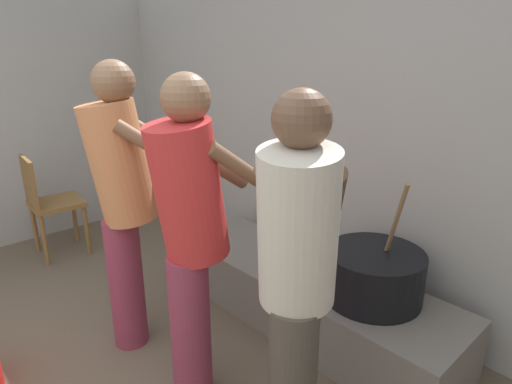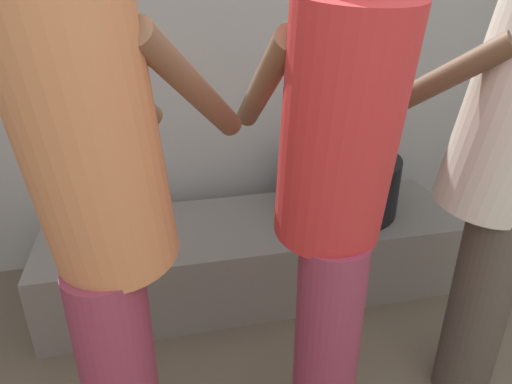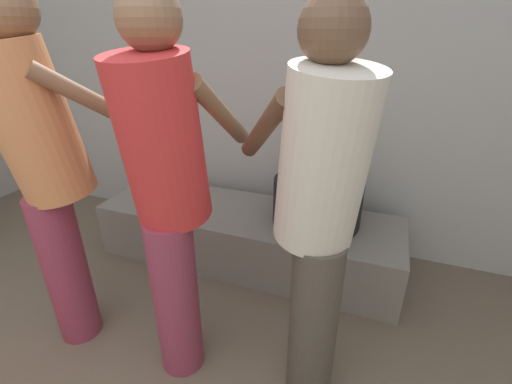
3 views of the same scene
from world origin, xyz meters
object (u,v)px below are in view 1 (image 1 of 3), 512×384
cook_in_orange_shirt (123,193)px  chair_brown_wood (48,201)px  cook_in_cream_shirt (297,270)px  cooking_pot_main (374,275)px  cook_in_red_shirt (191,227)px

cook_in_orange_shirt → chair_brown_wood: 1.62m
cook_in_cream_shirt → cook_in_orange_shirt: 1.18m
chair_brown_wood → cook_in_orange_shirt: bearing=-2.3°
cook_in_cream_shirt → chair_brown_wood: 2.76m
cooking_pot_main → cook_in_orange_shirt: cook_in_orange_shirt is taller
cook_in_cream_shirt → cook_in_orange_shirt: cook_in_orange_shirt is taller
cook_in_red_shirt → cook_in_orange_shirt: 0.60m
cook_in_red_shirt → cook_in_cream_shirt: size_ratio=1.02×
cook_in_red_shirt → chair_brown_wood: 2.19m
cooking_pot_main → chair_brown_wood: cooking_pot_main is taller
cooking_pot_main → chair_brown_wood: (-2.58, -0.87, -0.02)m
cooking_pot_main → cook_in_orange_shirt: 1.46m
cooking_pot_main → cook_in_cream_shirt: 0.93m
cooking_pot_main → chair_brown_wood: size_ratio=0.84×
cooking_pot_main → cook_in_red_shirt: (-0.44, -0.90, 0.42)m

